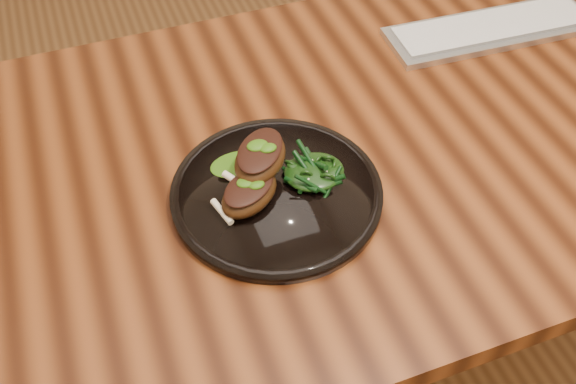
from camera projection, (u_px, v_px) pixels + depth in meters
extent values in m
plane|color=#563418|center=(379.00, 342.00, 1.61)|extent=(4.00, 4.00, 0.00)
cube|color=black|center=(426.00, 126.00, 1.07)|extent=(1.60, 0.80, 0.04)
cylinder|color=#3D170D|center=(20.00, 235.00, 1.39)|extent=(0.06, 0.06, 0.71)
cylinder|color=black|center=(277.00, 193.00, 0.93)|extent=(0.31, 0.31, 0.02)
torus|color=black|center=(277.00, 192.00, 0.93)|extent=(0.30, 0.30, 0.02)
cylinder|color=black|center=(277.00, 191.00, 0.92)|extent=(0.20, 0.20, 0.00)
ellipsoid|color=#3B1F0B|center=(249.00, 194.00, 0.89)|extent=(0.12, 0.11, 0.04)
ellipsoid|color=black|center=(249.00, 186.00, 0.88)|extent=(0.10, 0.10, 0.01)
cylinder|color=beige|center=(222.00, 212.00, 0.88)|extent=(0.02, 0.05, 0.01)
ellipsoid|color=#1F4D08|center=(249.00, 184.00, 0.88)|extent=(0.03, 0.02, 0.01)
ellipsoid|color=#3B1F0B|center=(260.00, 158.00, 0.91)|extent=(0.12, 0.13, 0.04)
ellipsoid|color=black|center=(260.00, 150.00, 0.90)|extent=(0.11, 0.11, 0.01)
cylinder|color=beige|center=(238.00, 182.00, 0.89)|extent=(0.04, 0.05, 0.01)
ellipsoid|color=#1F4D08|center=(260.00, 147.00, 0.89)|extent=(0.03, 0.02, 0.01)
ellipsoid|color=#1F4D08|center=(237.00, 164.00, 0.95)|extent=(0.08, 0.05, 0.01)
ellipsoid|color=black|center=(314.00, 172.00, 0.93)|extent=(0.09, 0.08, 0.02)
cube|color=#BABDBF|center=(491.00, 30.00, 1.21)|extent=(0.41, 0.14, 0.01)
cube|color=silver|center=(492.00, 25.00, 1.20)|extent=(0.38, 0.11, 0.01)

